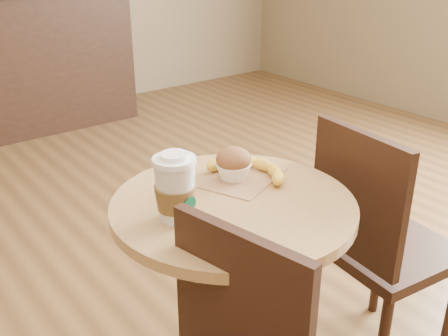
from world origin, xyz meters
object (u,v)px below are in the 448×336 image
at_px(cafe_table, 233,277).
at_px(banana, 250,170).
at_px(coffee_cup, 175,191).
at_px(chair_right, 377,241).
at_px(muffin, 233,164).

xyz_separation_m(cafe_table, banana, (0.13, 0.09, 0.26)).
bearing_deg(coffee_cup, chair_right, -18.14).
distance_m(cafe_table, muffin, 0.32).
relative_size(coffee_cup, muffin, 1.69).
height_order(coffee_cup, muffin, coffee_cup).
height_order(chair_right, banana, chair_right).
bearing_deg(cafe_table, chair_right, -11.24).
relative_size(muffin, banana, 0.42).
height_order(cafe_table, banana, banana).
bearing_deg(cafe_table, muffin, 51.38).
relative_size(cafe_table, chair_right, 0.86).
height_order(chair_right, coffee_cup, coffee_cup).
relative_size(cafe_table, banana, 3.06).
distance_m(chair_right, coffee_cup, 0.77).
bearing_deg(chair_right, banana, 70.28).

